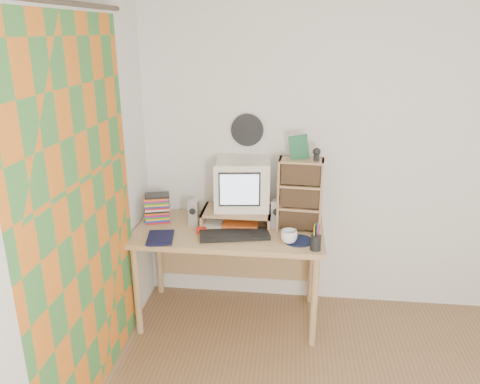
% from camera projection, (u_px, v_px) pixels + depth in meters
% --- Properties ---
extents(back_wall, '(3.50, 0.00, 3.50)m').
position_uv_depth(back_wall, '(369.00, 156.00, 3.56)').
color(back_wall, white).
rests_on(back_wall, floor).
extents(left_wall, '(0.00, 3.50, 3.50)m').
position_uv_depth(left_wall, '(28.00, 243.00, 2.10)').
color(left_wall, white).
rests_on(left_wall, floor).
extents(curtain, '(0.00, 2.20, 2.20)m').
position_uv_depth(curtain, '(84.00, 222.00, 2.58)').
color(curtain, orange).
rests_on(curtain, left_wall).
extents(wall_disc, '(0.25, 0.02, 0.25)m').
position_uv_depth(wall_disc, '(247.00, 130.00, 3.58)').
color(wall_disc, black).
rests_on(wall_disc, back_wall).
extents(desk, '(1.40, 0.70, 0.75)m').
position_uv_depth(desk, '(230.00, 242.00, 3.59)').
color(desk, tan).
rests_on(desk, floor).
extents(monitor_riser, '(0.52, 0.30, 0.12)m').
position_uv_depth(monitor_riser, '(237.00, 213.00, 3.54)').
color(monitor_riser, tan).
rests_on(monitor_riser, desk).
extents(crt_monitor, '(0.43, 0.43, 0.37)m').
position_uv_depth(crt_monitor, '(242.00, 185.00, 3.52)').
color(crt_monitor, silver).
rests_on(crt_monitor, monitor_riser).
extents(speaker_left, '(0.07, 0.07, 0.19)m').
position_uv_depth(speaker_left, '(194.00, 213.00, 3.53)').
color(speaker_left, '#A8A8AD').
rests_on(speaker_left, desk).
extents(speaker_right, '(0.09, 0.09, 0.22)m').
position_uv_depth(speaker_right, '(277.00, 214.00, 3.48)').
color(speaker_right, '#A8A8AD').
rests_on(speaker_right, desk).
extents(keyboard, '(0.52, 0.27, 0.03)m').
position_uv_depth(keyboard, '(235.00, 235.00, 3.34)').
color(keyboard, black).
rests_on(keyboard, desk).
extents(dvd_stack, '(0.21, 0.18, 0.26)m').
position_uv_depth(dvd_stack, '(157.00, 205.00, 3.59)').
color(dvd_stack, brown).
rests_on(dvd_stack, desk).
extents(cd_rack, '(0.33, 0.19, 0.53)m').
position_uv_depth(cd_rack, '(300.00, 195.00, 3.41)').
color(cd_rack, tan).
rests_on(cd_rack, desk).
extents(mug, '(0.13, 0.13, 0.09)m').
position_uv_depth(mug, '(289.00, 237.00, 3.25)').
color(mug, white).
rests_on(mug, desk).
extents(diary, '(0.25, 0.20, 0.04)m').
position_uv_depth(diary, '(147.00, 237.00, 3.30)').
color(diary, black).
rests_on(diary, desk).
extents(mousepad, '(0.24, 0.24, 0.00)m').
position_uv_depth(mousepad, '(298.00, 241.00, 3.29)').
color(mousepad, black).
rests_on(mousepad, desk).
extents(pen_cup, '(0.09, 0.09, 0.15)m').
position_uv_depth(pen_cup, '(316.00, 240.00, 3.13)').
color(pen_cup, black).
rests_on(pen_cup, desk).
extents(papers, '(0.31, 0.23, 0.04)m').
position_uv_depth(papers, '(231.00, 223.00, 3.54)').
color(papers, white).
rests_on(papers, desk).
extents(red_box, '(0.08, 0.05, 0.04)m').
position_uv_depth(red_box, '(201.00, 230.00, 3.42)').
color(red_box, red).
rests_on(red_box, desk).
extents(game_box, '(0.13, 0.04, 0.17)m').
position_uv_depth(game_box, '(299.00, 147.00, 3.31)').
color(game_box, '#195834').
rests_on(game_box, cd_rack).
extents(webcam, '(0.06, 0.06, 0.09)m').
position_uv_depth(webcam, '(317.00, 154.00, 3.28)').
color(webcam, black).
rests_on(webcam, cd_rack).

